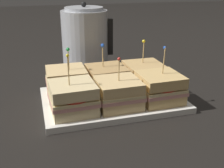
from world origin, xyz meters
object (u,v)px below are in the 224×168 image
sandwich_front_center (118,93)px  sandwich_back_center (107,78)px  sandwich_front_right (160,88)px  sandwich_back_left (67,82)px  sandwich_front_left (73,98)px  kettle_steel (85,40)px  sandwich_back_right (143,75)px  serving_platter (112,100)px

sandwich_front_center → sandwich_back_center: bearing=89.4°
sandwich_front_right → sandwich_back_left: bearing=153.6°
sandwich_front_center → sandwich_back_left: 0.18m
sandwich_front_left → kettle_steel: size_ratio=0.60×
sandwich_front_center → sandwich_back_right: sandwich_back_right is taller
sandwich_back_right → serving_platter: bearing=-153.9°
kettle_steel → sandwich_front_center: bearing=-88.0°
serving_platter → sandwich_front_right: bearing=-26.2°
sandwich_front_left → kettle_steel: kettle_steel is taller
serving_platter → sandwich_front_right: (0.12, -0.06, 0.05)m
serving_platter → sandwich_back_center: 0.08m
sandwich_back_center → kettle_steel: kettle_steel is taller
sandwich_front_right → kettle_steel: bearing=109.6°
serving_platter → sandwich_front_center: size_ratio=2.89×
sandwich_back_right → kettle_steel: kettle_steel is taller
serving_platter → sandwich_front_right: sandwich_front_right is taller
sandwich_back_center → kettle_steel: size_ratio=0.56×
sandwich_front_left → sandwich_front_center: 0.13m
sandwich_back_left → sandwich_back_center: (0.13, -0.00, -0.00)m
sandwich_back_left → sandwich_back_right: (0.25, -0.00, -0.00)m
serving_platter → sandwich_front_left: bearing=-153.4°
sandwich_back_center → sandwich_back_right: size_ratio=0.98×
kettle_steel → sandwich_back_left: bearing=-112.8°
sandwich_back_right → sandwich_front_right: bearing=-90.0°
sandwich_front_center → kettle_steel: kettle_steel is taller
sandwich_front_left → sandwich_back_left: (0.00, 0.13, 0.00)m
sandwich_back_right → sandwich_front_center: bearing=-135.7°
serving_platter → sandwich_back_right: size_ratio=2.68×
sandwich_back_right → sandwich_back_left: bearing=179.6°
sandwich_front_left → sandwich_front_center: size_ratio=1.14×
sandwich_front_right → kettle_steel: kettle_steel is taller
kettle_steel → sandwich_back_right: bearing=-62.6°
sandwich_back_left → sandwich_front_left: bearing=-90.0°
sandwich_front_center → sandwich_back_center: 0.12m
serving_platter → sandwich_front_right: size_ratio=2.55×
serving_platter → sandwich_front_left: 0.15m
serving_platter → sandwich_back_left: 0.15m
sandwich_front_center → sandwich_front_right: bearing=-0.1°
sandwich_front_left → serving_platter: bearing=26.6°
sandwich_front_left → sandwich_back_right: size_ratio=1.06×
sandwich_back_right → kettle_steel: size_ratio=0.57×
sandwich_front_left → sandwich_front_center: sandwich_front_left is taller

